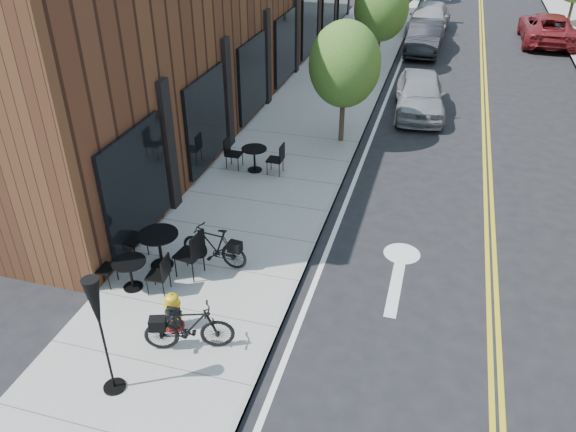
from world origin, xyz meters
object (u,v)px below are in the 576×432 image
(parked_car_b, at_px, (425,37))
(patio_umbrella, at_px, (97,313))
(bicycle_left, at_px, (214,246))
(parked_car_far, at_px, (547,28))
(parked_car_c, at_px, (429,18))
(parked_car_a, at_px, (420,94))
(bicycle_right, at_px, (189,328))
(bistro_set_b, at_px, (159,245))
(bistro_set_c, at_px, (254,156))
(bistro_set_a, at_px, (130,271))
(fire_hydrant, at_px, (173,311))

(parked_car_b, bearing_deg, patio_umbrella, -97.60)
(bicycle_left, distance_m, parked_car_far, 24.37)
(bicycle_left, bearing_deg, parked_car_c, 178.86)
(bicycle_left, relative_size, parked_car_a, 0.37)
(bicycle_left, xyz_separation_m, bicycle_right, (0.56, -2.55, 0.02))
(bistro_set_b, relative_size, bistro_set_c, 1.22)
(bistro_set_c, bearing_deg, patio_umbrella, -86.71)
(bistro_set_a, height_order, parked_car_b, parked_car_b)
(bistro_set_c, relative_size, parked_car_a, 0.40)
(bistro_set_a, distance_m, parked_car_far, 26.06)
(bistro_set_a, relative_size, parked_car_a, 0.39)
(patio_umbrella, distance_m, parked_car_a, 15.19)
(bistro_set_a, height_order, bistro_set_b, bistro_set_b)
(parked_car_a, distance_m, parked_car_b, 8.30)
(bicycle_right, bearing_deg, bistro_set_b, 18.89)
(bistro_set_a, distance_m, parked_car_b, 20.92)
(bicycle_right, height_order, bistro_set_a, bicycle_right)
(bicycle_right, distance_m, bistro_set_a, 2.30)
(bicycle_left, height_order, parked_car_far, parked_car_far)
(bistro_set_b, distance_m, parked_car_a, 12.20)
(parked_car_b, bearing_deg, parked_car_far, 31.38)
(bistro_set_a, distance_m, bistro_set_c, 5.90)
(bistro_set_b, bearing_deg, bistro_set_c, 92.73)
(bistro_set_a, height_order, bistro_set_c, bistro_set_c)
(fire_hydrant, distance_m, bistro_set_c, 6.74)
(bicycle_right, xyz_separation_m, bistro_set_a, (-1.91, 1.28, -0.05))
(patio_umbrella, bearing_deg, parked_car_far, 70.53)
(fire_hydrant, distance_m, bistro_set_b, 2.09)
(patio_umbrella, bearing_deg, bistro_set_a, 112.63)
(parked_car_c, bearing_deg, bistro_set_b, -97.46)
(bicycle_left, xyz_separation_m, parked_car_far, (9.04, 22.64, 0.16))
(bistro_set_c, bearing_deg, parked_car_b, 76.59)
(parked_car_c, bearing_deg, patio_umbrella, -94.55)
(bicycle_right, bearing_deg, patio_umbrella, 125.87)
(bistro_set_c, height_order, parked_car_b, parked_car_b)
(bicycle_right, distance_m, bistro_set_c, 7.23)
(parked_car_b, bearing_deg, parked_car_c, 91.92)
(bicycle_right, bearing_deg, parked_car_a, -31.55)
(parked_car_b, height_order, parked_car_far, parked_car_far)
(bicycle_left, height_order, bistro_set_b, bistro_set_b)
(bicycle_left, bearing_deg, parked_car_far, 164.58)
(parked_car_a, bearing_deg, parked_car_c, 86.60)
(bicycle_left, distance_m, patio_umbrella, 3.97)
(fire_hydrant, relative_size, bistro_set_c, 0.49)
(patio_umbrella, height_order, parked_car_far, patio_umbrella)
(bicycle_right, relative_size, parked_car_c, 0.32)
(bistro_set_c, distance_m, patio_umbrella, 8.45)
(parked_car_b, bearing_deg, parked_car_a, -86.07)
(bicycle_left, xyz_separation_m, parked_car_a, (3.57, 10.88, 0.13))
(fire_hydrant, xyz_separation_m, bicycle_right, (0.52, -0.42, 0.10))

